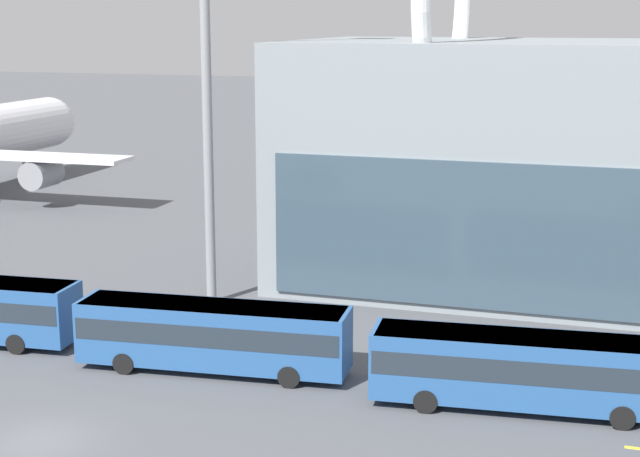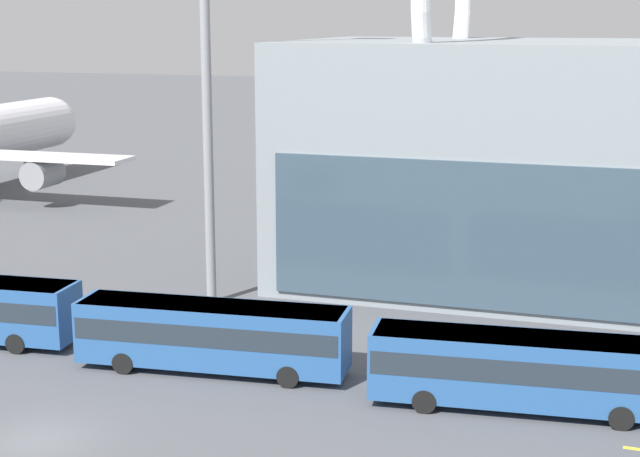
% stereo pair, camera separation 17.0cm
% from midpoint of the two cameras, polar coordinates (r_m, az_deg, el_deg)
% --- Properties ---
extents(ground_plane, '(440.00, 440.00, 0.00)m').
position_cam_midpoint_polar(ground_plane, '(39.93, -15.98, -11.76)').
color(ground_plane, '#515459').
extents(airliner_at_gate_far, '(33.04, 35.89, 14.26)m').
position_cam_midpoint_polar(airliner_at_gate_far, '(78.85, 11.55, 4.00)').
color(airliner_at_gate_far, silver).
rests_on(airliner_at_gate_far, ground_plane).
extents(shuttle_bus_2, '(12.69, 3.70, 3.17)m').
position_cam_midpoint_polar(shuttle_bus_2, '(45.02, -6.20, -6.03)').
color(shuttle_bus_2, '#285693').
rests_on(shuttle_bus_2, ground_plane).
extents(shuttle_bus_3, '(12.69, 3.75, 3.17)m').
position_cam_midpoint_polar(shuttle_bus_3, '(41.37, 11.83, -7.89)').
color(shuttle_bus_3, '#285693').
rests_on(shuttle_bus_3, ground_plane).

